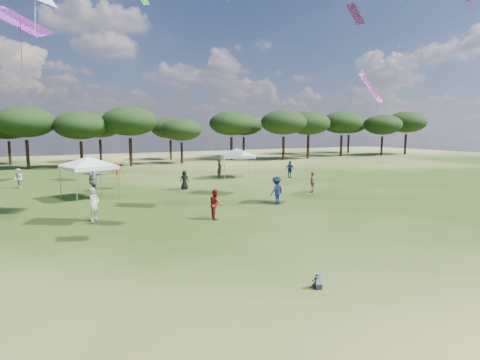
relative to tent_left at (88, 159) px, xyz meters
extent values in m
plane|color=#2F4815|center=(4.58, -21.50, -2.79)|extent=(140.00, 140.00, 0.00)
cylinder|color=black|center=(-3.81, 24.31, -1.06)|extent=(0.40, 0.40, 3.46)
ellipsoid|color=black|center=(-3.81, 24.31, 2.75)|extent=(6.73, 6.73, 3.63)
cylinder|color=black|center=(2.00, 23.13, -1.19)|extent=(0.37, 0.37, 3.21)
ellipsoid|color=black|center=(2.00, 23.13, 2.34)|extent=(6.24, 6.24, 3.36)
cylinder|color=black|center=(7.84, 22.67, -1.01)|extent=(0.41, 0.41, 3.56)
ellipsoid|color=black|center=(7.84, 22.67, 2.90)|extent=(6.91, 6.91, 3.73)
cylinder|color=black|center=(14.77, 23.01, -1.35)|extent=(0.33, 0.33, 2.88)
ellipsoid|color=black|center=(14.77, 23.01, 1.82)|extent=(5.60, 5.60, 3.02)
cylinder|color=black|center=(23.54, 25.47, -1.07)|extent=(0.39, 0.39, 3.44)
ellipsoid|color=black|center=(23.54, 25.47, 2.71)|extent=(6.69, 6.69, 3.60)
cylinder|color=black|center=(30.35, 21.55, -1.03)|extent=(0.40, 0.40, 3.53)
ellipsoid|color=black|center=(30.35, 21.55, 2.86)|extent=(6.86, 6.86, 3.70)
cylinder|color=black|center=(35.23, 21.96, -1.06)|extent=(0.40, 0.40, 3.47)
ellipsoid|color=black|center=(35.23, 21.96, 2.76)|extent=(6.74, 6.74, 3.63)
cylinder|color=black|center=(43.80, 23.96, -1.01)|extent=(0.41, 0.41, 3.57)
ellipsoid|color=black|center=(43.80, 23.96, 2.92)|extent=(6.94, 6.94, 3.74)
cylinder|color=black|center=(50.92, 21.61, -1.12)|extent=(0.38, 0.38, 3.35)
ellipsoid|color=black|center=(50.92, 21.61, 2.57)|extent=(6.51, 6.51, 3.51)
cylinder|color=black|center=(57.42, 22.11, -0.96)|extent=(0.42, 0.42, 3.66)
ellipsoid|color=black|center=(57.42, 22.11, 3.06)|extent=(7.10, 7.10, 3.83)
cylinder|color=black|center=(-5.94, 31.81, -1.24)|extent=(0.36, 0.36, 3.11)
ellipsoid|color=black|center=(-5.94, 31.81, 2.19)|extent=(6.05, 6.05, 3.26)
cylinder|color=black|center=(5.41, 31.02, -1.19)|extent=(0.37, 0.37, 3.20)
ellipsoid|color=black|center=(5.41, 31.02, 2.33)|extent=(6.21, 6.21, 3.35)
cylinder|color=black|center=(15.40, 29.84, -1.30)|extent=(0.34, 0.34, 2.99)
ellipsoid|color=black|center=(15.40, 29.84, 2.00)|extent=(5.81, 5.81, 3.13)
cylinder|color=black|center=(28.20, 30.24, -1.14)|extent=(0.38, 0.38, 3.31)
ellipsoid|color=black|center=(28.20, 30.24, 2.50)|extent=(6.43, 6.43, 3.47)
cylinder|color=black|center=(41.88, 30.62, -0.98)|extent=(0.42, 0.42, 3.64)
ellipsoid|color=black|center=(41.88, 30.62, 3.02)|extent=(7.06, 7.06, 3.81)
cylinder|color=black|center=(50.98, 30.01, -1.06)|extent=(0.40, 0.40, 3.46)
ellipsoid|color=black|center=(50.98, 30.01, 2.74)|extent=(6.72, 6.72, 3.62)
cylinder|color=gray|center=(-1.00, -1.77, -1.67)|extent=(0.06, 0.06, 2.24)
cylinder|color=gray|center=(1.77, -1.00, -1.67)|extent=(0.06, 0.06, 2.24)
cylinder|color=gray|center=(-1.77, 1.00, -1.67)|extent=(0.06, 0.06, 2.24)
cylinder|color=gray|center=(1.00, 1.77, -1.67)|extent=(0.06, 0.06, 2.24)
cube|color=white|center=(0.00, 0.00, -0.60)|extent=(3.73, 3.73, 0.25)
pyramid|color=white|center=(0.00, 0.00, 0.13)|extent=(5.96, 5.96, 0.60)
cylinder|color=gray|center=(12.61, 4.91, -1.71)|extent=(0.06, 0.06, 2.17)
cylinder|color=gray|center=(15.39, 3.97, -1.71)|extent=(0.06, 0.06, 2.17)
cylinder|color=gray|center=(13.54, 7.68, -1.71)|extent=(0.06, 0.06, 2.17)
cylinder|color=gray|center=(16.32, 6.75, -1.71)|extent=(0.06, 0.06, 2.17)
cube|color=white|center=(14.46, 5.83, -0.67)|extent=(3.91, 3.91, 0.25)
pyramid|color=white|center=(14.46, 5.83, 0.05)|extent=(5.97, 5.97, 0.60)
cube|color=black|center=(4.12, -19.74, -2.71)|extent=(0.25, 0.25, 0.16)
cube|color=black|center=(4.09, -19.58, -2.75)|extent=(0.13, 0.20, 0.08)
cube|color=black|center=(4.23, -19.62, -2.75)|extent=(0.13, 0.20, 0.08)
cube|color=white|center=(4.12, -19.74, -2.54)|extent=(0.23, 0.19, 0.20)
cylinder|color=white|center=(4.01, -19.65, -2.54)|extent=(0.12, 0.21, 0.12)
cylinder|color=white|center=(4.25, -19.72, -2.54)|extent=(0.12, 0.21, 0.12)
sphere|color=#E0B293|center=(4.12, -19.74, -2.41)|extent=(0.14, 0.14, 0.14)
cone|color=teal|center=(4.12, -19.74, -2.37)|extent=(0.23, 0.23, 0.02)
cylinder|color=teal|center=(4.12, -19.74, -2.34)|extent=(0.15, 0.15, 0.06)
imported|color=navy|center=(18.85, 3.13, -1.95)|extent=(0.78, 1.07, 1.69)
imported|color=#8F634E|center=(15.31, -4.98, -2.00)|extent=(0.95, 0.92, 1.60)
imported|color=#AA3A1C|center=(3.77, 10.07, -1.95)|extent=(1.18, 0.81, 1.68)
imported|color=navy|center=(10.42, -7.56, -1.90)|extent=(1.31, 1.01, 1.78)
imported|color=#4F4E53|center=(0.69, 3.42, -1.94)|extent=(1.95, 1.81, 1.70)
imported|color=#2D2D32|center=(12.73, 6.28, -1.86)|extent=(0.75, 0.82, 1.87)
imported|color=silver|center=(-0.66, -7.14, -1.90)|extent=(0.77, 0.75, 1.78)
imported|color=beige|center=(-4.47, 7.60, -1.98)|extent=(0.94, 1.00, 1.63)
imported|color=maroon|center=(5.18, -9.68, -1.97)|extent=(0.77, 0.91, 1.64)
imported|color=black|center=(7.25, 0.98, -2.03)|extent=(0.87, 0.72, 1.52)
plane|color=#BF2FA5|center=(15.41, -10.39, 4.55)|extent=(2.62, 2.16, 1.99)
plane|color=purple|center=(-3.53, -7.78, 6.85)|extent=(3.20, 2.79, 1.90)
plane|color=purple|center=(22.49, -1.21, 11.96)|extent=(1.77, 2.01, 1.87)
camera|label=1|loc=(-3.43, -29.03, 2.12)|focal=30.00mm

